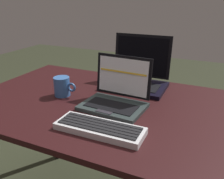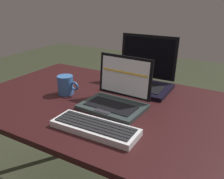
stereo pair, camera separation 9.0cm
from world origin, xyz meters
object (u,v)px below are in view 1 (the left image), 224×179
laptop_rear (137,76)px  coffee_mug (62,86)px  external_keyboard (100,128)px  laptop_front (116,97)px

laptop_rear → coffee_mug: bearing=-134.9°
laptop_rear → coffee_mug: 0.41m
laptop_rear → external_keyboard: bearing=-85.5°
coffee_mug → laptop_front: bearing=0.3°
external_keyboard → laptop_rear: bearing=94.5°
coffee_mug → external_keyboard: bearing=-35.0°
laptop_front → external_keyboard: size_ratio=0.85×
laptop_front → coffee_mug: laptop_front is taller
external_keyboard → coffee_mug: 0.40m
laptop_front → coffee_mug: size_ratio=2.39×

